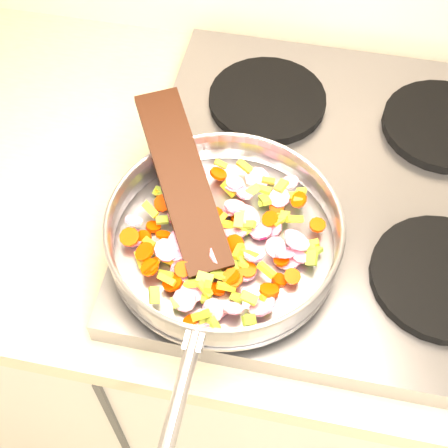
# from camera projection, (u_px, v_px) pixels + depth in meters

# --- Properties ---
(cooktop) EXTENTS (0.60, 0.60, 0.04)m
(cooktop) POSITION_uv_depth(u_px,v_px,m) (343.00, 191.00, 0.94)
(cooktop) COLOR #939399
(cooktop) RESTS_ON counter_top
(grate_fl) EXTENTS (0.19, 0.19, 0.02)m
(grate_fl) POSITION_uv_depth(u_px,v_px,m) (234.00, 241.00, 0.85)
(grate_fl) COLOR black
(grate_fl) RESTS_ON cooktop
(grate_fr) EXTENTS (0.19, 0.19, 0.02)m
(grate_fr) POSITION_uv_depth(u_px,v_px,m) (442.00, 277.00, 0.82)
(grate_fr) COLOR black
(grate_fr) RESTS_ON cooktop
(grate_bl) EXTENTS (0.19, 0.19, 0.02)m
(grate_bl) POSITION_uv_depth(u_px,v_px,m) (267.00, 100.00, 1.01)
(grate_bl) COLOR black
(grate_bl) RESTS_ON cooktop
(grate_br) EXTENTS (0.19, 0.19, 0.02)m
(grate_br) POSITION_uv_depth(u_px,v_px,m) (443.00, 125.00, 0.98)
(grate_br) COLOR black
(grate_br) RESTS_ON cooktop
(saute_pan) EXTENTS (0.35, 0.52, 0.06)m
(saute_pan) POSITION_uv_depth(u_px,v_px,m) (224.00, 234.00, 0.81)
(saute_pan) COLOR #9E9EA5
(saute_pan) RESTS_ON grate_fl
(vegetable_heap) EXTENTS (0.27, 0.28, 0.05)m
(vegetable_heap) POSITION_uv_depth(u_px,v_px,m) (221.00, 240.00, 0.82)
(vegetable_heap) COLOR yellow
(vegetable_heap) RESTS_ON saute_pan
(wooden_spatula) EXTENTS (0.18, 0.26, 0.08)m
(wooden_spatula) POSITION_uv_depth(u_px,v_px,m) (182.00, 178.00, 0.83)
(wooden_spatula) COLOR black
(wooden_spatula) RESTS_ON saute_pan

